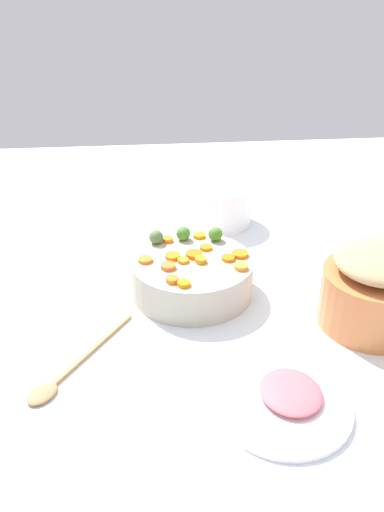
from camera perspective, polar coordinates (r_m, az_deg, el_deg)
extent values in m
cube|color=silver|center=(1.28, -2.30, -4.58)|extent=(2.40, 2.40, 0.02)
cylinder|color=#B5AB97|center=(1.26, 0.00, -2.18)|extent=(0.29, 0.29, 0.09)
cylinder|color=#CD743F|center=(1.22, 18.99, -4.30)|extent=(0.23, 0.23, 0.13)
ellipsoid|color=tan|center=(1.17, 19.70, -0.59)|extent=(0.20, 0.20, 0.05)
cylinder|color=orange|center=(1.14, -0.91, -2.98)|extent=(0.04, 0.04, 0.01)
cylinder|color=orange|center=(1.23, -0.94, -0.58)|extent=(0.04, 0.04, 0.01)
cylinder|color=orange|center=(1.24, 3.92, -0.22)|extent=(0.04, 0.04, 0.01)
cylinder|color=orange|center=(1.25, -2.11, -0.03)|extent=(0.04, 0.04, 0.01)
cylinder|color=orange|center=(1.23, 0.95, -0.43)|extent=(0.04, 0.04, 0.01)
cylinder|color=orange|center=(1.24, -5.06, -0.40)|extent=(0.04, 0.04, 0.01)
cylinder|color=orange|center=(1.32, -2.59, 1.79)|extent=(0.03, 0.03, 0.01)
cylinder|color=orange|center=(1.21, -2.58, -1.11)|extent=(0.05, 0.05, 0.01)
cylinder|color=orange|center=(1.25, 0.21, 0.17)|extent=(0.05, 0.05, 0.01)
cylinder|color=orange|center=(1.26, 5.17, 0.21)|extent=(0.05, 0.05, 0.01)
cylinder|color=orange|center=(1.16, -2.34, -2.58)|extent=(0.04, 0.04, 0.01)
cylinder|color=orange|center=(1.29, 1.49, 0.92)|extent=(0.04, 0.04, 0.01)
cylinder|color=orange|center=(1.34, 0.78, 2.21)|extent=(0.04, 0.04, 0.01)
cylinder|color=orange|center=(1.21, 5.30, -1.15)|extent=(0.03, 0.03, 0.01)
sphere|color=#478226|center=(1.32, 2.53, 2.38)|extent=(0.04, 0.04, 0.04)
sphere|color=#46882D|center=(1.32, -0.95, 2.46)|extent=(0.04, 0.04, 0.04)
sphere|color=#54753C|center=(1.31, -3.89, 2.07)|extent=(0.04, 0.04, 0.04)
cube|color=#A67952|center=(1.13, -10.57, -9.77)|extent=(0.22, 0.16, 0.01)
ellipsoid|color=#A67952|center=(1.05, -15.84, -14.06)|extent=(0.08, 0.08, 0.01)
cylinder|color=white|center=(1.61, 2.72, 5.55)|extent=(0.21, 0.21, 0.12)
cylinder|color=white|center=(1.00, 9.85, -15.60)|extent=(0.24, 0.24, 0.01)
ellipsoid|color=#C7606A|center=(1.01, 10.59, -14.16)|extent=(0.13, 0.12, 0.02)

